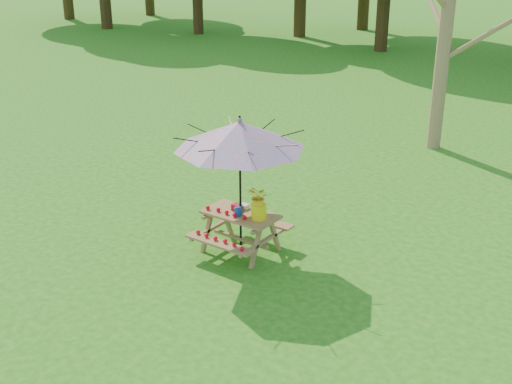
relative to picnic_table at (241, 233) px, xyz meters
The scene contains 5 objects.
picnic_table is the anchor object (origin of this frame).
patio_umbrella 1.62m from the picnic_table, 84.81° to the left, with size 2.10×2.10×2.25m.
produce_bins 0.40m from the picnic_table, 148.61° to the left, with size 0.28×0.41×0.13m.
tomatoes_row 0.44m from the picnic_table, 130.28° to the right, with size 0.77×0.13×0.07m, color red, non-canonical shape.
flower_bucket 0.72m from the picnic_table, ahead, with size 0.39×0.36×0.54m.
Camera 1 is at (8.84, -4.17, 4.75)m, focal length 45.00 mm.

